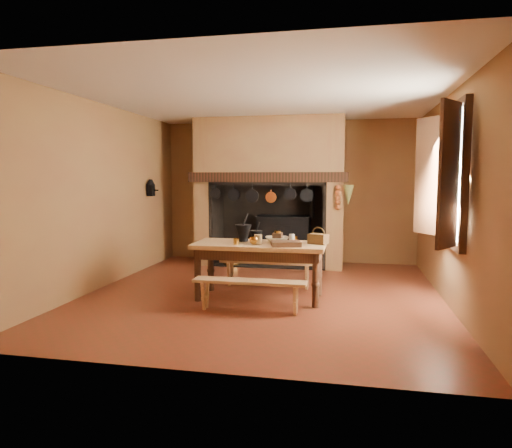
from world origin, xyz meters
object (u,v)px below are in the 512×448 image
at_px(coffee_grinder, 278,237).
at_px(mixing_bowl, 277,240).
at_px(bench_front, 250,288).
at_px(wicker_basket, 318,238).
at_px(work_table, 259,252).
at_px(iron_range, 284,239).

height_order(coffee_grinder, mixing_bowl, coffee_grinder).
xyz_separation_m(bench_front, coffee_grinder, (0.22, 0.84, 0.55)).
bearing_deg(wicker_basket, work_table, -150.49).
bearing_deg(wicker_basket, mixing_bowl, -157.99).
bearing_deg(coffee_grinder, bench_front, -101.32).
bearing_deg(wicker_basket, coffee_grinder, -166.64).
relative_size(iron_range, bench_front, 1.12).
bearing_deg(coffee_grinder, work_table, -135.97).
bearing_deg(iron_range, bench_front, -89.39).
relative_size(bench_front, coffee_grinder, 7.38).
relative_size(coffee_grinder, wicker_basket, 0.66).
distance_m(work_table, coffee_grinder, 0.35).
height_order(work_table, coffee_grinder, coffee_grinder).
xyz_separation_m(iron_range, coffee_grinder, (0.26, -2.52, 0.37)).
relative_size(iron_range, wicker_basket, 5.47).
xyz_separation_m(iron_range, work_table, (0.04, -2.71, 0.17)).
bearing_deg(work_table, bench_front, -90.00).
relative_size(work_table, mixing_bowl, 5.47).
bearing_deg(iron_range, wicker_basket, -72.31).
xyz_separation_m(coffee_grinder, mixing_bowl, (0.01, -0.09, -0.03)).
bearing_deg(bench_front, iron_range, 90.61).
bearing_deg(bench_front, work_table, 90.00).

